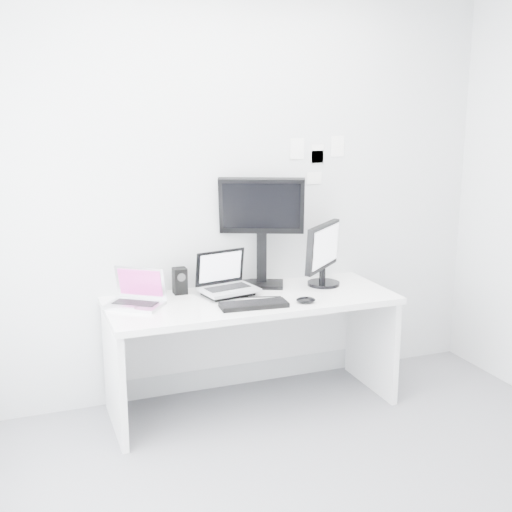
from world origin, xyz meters
name	(u,v)px	position (x,y,z in m)	size (l,w,h in m)	color
back_wall	(233,192)	(0.00, 1.60, 1.35)	(3.60, 3.60, 0.00)	silver
desk	(252,353)	(0.00, 1.25, 0.36)	(1.80, 0.70, 0.73)	white
macbook	(134,287)	(-0.72, 1.32, 0.85)	(0.32, 0.24, 0.24)	#B4B4B9
speaker	(180,281)	(-0.40, 1.50, 0.81)	(0.08, 0.08, 0.17)	black
dell_laptop	(229,274)	(-0.12, 1.35, 0.87)	(0.34, 0.27, 0.28)	#A2A4AA
rear_monitor	(262,231)	(0.15, 1.48, 1.10)	(0.55, 0.20, 0.75)	black
samsung_monitor	(324,254)	(0.55, 1.36, 0.95)	(0.47, 0.22, 0.43)	black
keyboard	(254,305)	(-0.06, 1.06, 0.74)	(0.40, 0.14, 0.03)	black
mouse	(306,300)	(0.27, 1.03, 0.75)	(0.12, 0.08, 0.04)	black
wall_note_0	(297,149)	(0.45, 1.59, 1.62)	(0.10, 0.00, 0.14)	white
wall_note_1	(317,154)	(0.60, 1.59, 1.58)	(0.09, 0.00, 0.13)	white
wall_note_2	(337,146)	(0.75, 1.59, 1.63)	(0.10, 0.00, 0.14)	white
wall_note_3	(314,178)	(0.58, 1.59, 1.42)	(0.11, 0.00, 0.08)	white
wall_note_4	(317,157)	(0.60, 1.59, 1.56)	(0.09, 0.00, 0.09)	white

